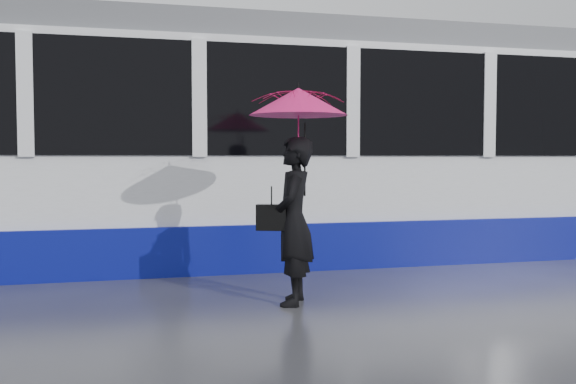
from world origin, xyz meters
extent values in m
plane|color=#2B2C31|center=(0.00, 0.00, 0.00)|extent=(90.00, 90.00, 0.00)
cube|color=#3F3D38|center=(0.00, 1.78, 0.01)|extent=(34.00, 0.07, 0.02)
cube|color=#3F3D38|center=(0.00, 3.22, 0.01)|extent=(34.00, 0.07, 0.02)
cube|color=white|center=(-2.05, 2.50, 1.52)|extent=(24.00, 2.40, 2.95)
cube|color=navy|center=(-2.05, 2.50, 0.31)|extent=(24.00, 2.56, 0.62)
cube|color=black|center=(-2.05, 2.50, 2.20)|extent=(23.00, 2.48, 1.40)
cube|color=#595B60|center=(-2.05, 2.50, 3.17)|extent=(23.60, 2.20, 0.35)
imported|color=black|center=(0.18, -0.51, 0.84)|extent=(0.59, 0.71, 1.67)
imported|color=#E41364|center=(0.23, -0.51, 1.76)|extent=(1.18, 1.19, 0.84)
cone|color=#E41364|center=(0.23, -0.51, 2.02)|extent=(1.26, 1.26, 0.27)
cylinder|color=black|center=(0.23, -0.51, 2.18)|extent=(0.01, 0.01, 0.06)
cylinder|color=black|center=(0.30, -0.49, 1.45)|extent=(0.02, 0.02, 0.73)
cube|color=black|center=(-0.04, -0.49, 0.88)|extent=(0.33, 0.22, 0.26)
cylinder|color=black|center=(-0.04, -0.49, 1.10)|extent=(0.01, 0.01, 0.18)
camera|label=1|loc=(-1.45, -6.68, 1.46)|focal=40.00mm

